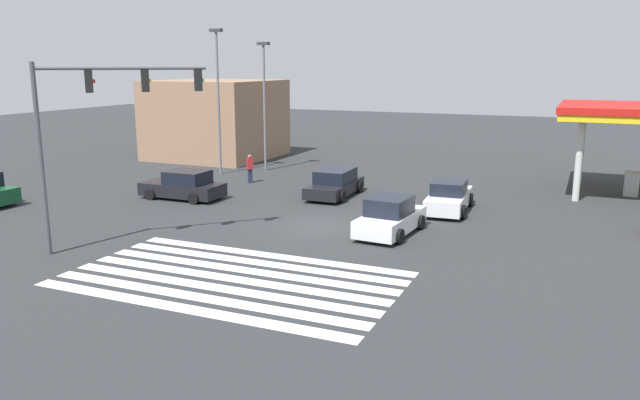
# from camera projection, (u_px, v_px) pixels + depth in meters

# --- Properties ---
(ground_plane) EXTENTS (133.66, 133.66, 0.00)m
(ground_plane) POSITION_uv_depth(u_px,v_px,m) (320.00, 227.00, 27.91)
(ground_plane) COLOR #2B2D30
(crosswalk_markings) EXTENTS (11.36, 6.30, 0.01)m
(crosswalk_markings) POSITION_uv_depth(u_px,v_px,m) (232.00, 279.00, 21.17)
(crosswalk_markings) COLOR silver
(crosswalk_markings) RESTS_ON ground_plane
(traffic_signal_mast) EXTENTS (4.57, 4.57, 7.23)m
(traffic_signal_mast) POSITION_uv_depth(u_px,v_px,m) (97.00, 113.00, 23.52)
(traffic_signal_mast) COLOR #47474C
(traffic_signal_mast) RESTS_ON ground_plane
(car_0) EXTENTS (2.18, 4.79, 1.53)m
(car_0) POSITION_uv_depth(u_px,v_px,m) (449.00, 197.00, 30.78)
(car_0) COLOR silver
(car_0) RESTS_ON ground_plane
(car_1) EXTENTS (4.49, 2.23, 1.55)m
(car_1) POSITION_uv_depth(u_px,v_px,m) (184.00, 186.00, 33.64)
(car_1) COLOR black
(car_1) RESTS_ON ground_plane
(car_2) EXTENTS (2.30, 4.36, 1.64)m
(car_2) POSITION_uv_depth(u_px,v_px,m) (390.00, 217.00, 26.60)
(car_2) COLOR silver
(car_2) RESTS_ON ground_plane
(car_5) EXTENTS (2.25, 4.78, 1.49)m
(car_5) POSITION_uv_depth(u_px,v_px,m) (335.00, 183.00, 34.28)
(car_5) COLOR black
(car_5) RESTS_ON ground_plane
(gas_station_canopy) EXTENTS (8.04, 8.04, 4.98)m
(gas_station_canopy) POSITION_uv_depth(u_px,v_px,m) (639.00, 115.00, 33.70)
(gas_station_canopy) COLOR yellow
(gas_station_canopy) RESTS_ON ground_plane
(corner_building) EXTENTS (8.54, 8.54, 5.92)m
(corner_building) POSITION_uv_depth(u_px,v_px,m) (216.00, 119.00, 48.28)
(corner_building) COLOR #937056
(corner_building) RESTS_ON ground_plane
(pedestrian) EXTENTS (0.41, 0.41, 1.75)m
(pedestrian) POSITION_uv_depth(u_px,v_px,m) (250.00, 167.00, 38.06)
(pedestrian) COLOR #232842
(pedestrian) RESTS_ON ground_plane
(street_light_pole_a) EXTENTS (0.80, 0.36, 8.55)m
(street_light_pole_a) POSITION_uv_depth(u_px,v_px,m) (264.00, 95.00, 41.66)
(street_light_pole_a) COLOR slate
(street_light_pole_a) RESTS_ON ground_plane
(street_light_pole_b) EXTENTS (0.80, 0.36, 9.33)m
(street_light_pole_b) POSITION_uv_depth(u_px,v_px,m) (218.00, 90.00, 40.18)
(street_light_pole_b) COLOR slate
(street_light_pole_b) RESTS_ON ground_plane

